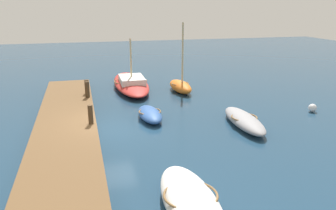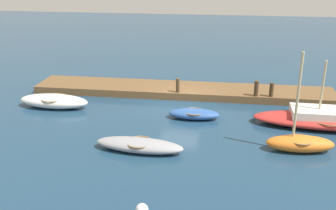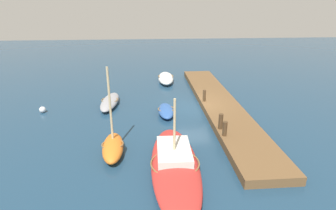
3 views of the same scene
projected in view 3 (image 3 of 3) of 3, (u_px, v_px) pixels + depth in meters
name	position (u px, v px, depth m)	size (l,w,h in m)	color
ground_plane	(194.00, 108.00, 21.18)	(84.00, 84.00, 0.00)	navy
dock_platform	(219.00, 104.00, 21.24)	(19.88, 2.85, 0.48)	brown
rowboat_orange	(113.00, 147.00, 14.68)	(3.23, 1.32, 4.79)	orange
dinghy_blue	(166.00, 111.00, 19.88)	(2.90, 1.21, 0.57)	#2D569E
rowboat_grey	(110.00, 102.00, 21.63)	(4.33, 1.57, 0.61)	#939399
rowboat_white	(166.00, 78.00, 27.91)	(4.36, 1.66, 0.80)	white
sailboat_red	(175.00, 164.00, 13.16)	(7.96, 2.49, 3.66)	#B72D28
mooring_post_west	(225.00, 129.00, 15.64)	(0.26, 0.26, 0.88)	#47331E
mooring_post_mid_west	(221.00, 121.00, 16.49)	(0.27, 0.27, 0.97)	#47331E
mooring_post_mid_east	(204.00, 96.00, 21.09)	(0.23, 0.23, 0.93)	#47331E
marker_buoy	(43.00, 110.00, 20.24)	(0.47, 0.47, 0.47)	silver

